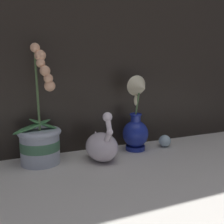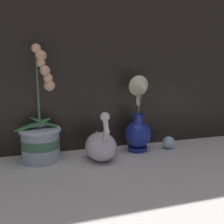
{
  "view_description": "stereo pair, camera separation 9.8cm",
  "coord_description": "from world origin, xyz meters",
  "px_view_note": "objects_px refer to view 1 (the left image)",
  "views": [
    {
      "loc": [
        -0.38,
        -0.76,
        0.35
      ],
      "look_at": [
        0.0,
        0.13,
        0.18
      ],
      "focal_mm": 42.0,
      "sensor_mm": 36.0,
      "label": 1
    },
    {
      "loc": [
        -0.28,
        -0.8,
        0.35
      ],
      "look_at": [
        0.0,
        0.13,
        0.18
      ],
      "focal_mm": 42.0,
      "sensor_mm": 36.0,
      "label": 2
    }
  ],
  "objects_px": {
    "orchid_potted_plant": "(40,139)",
    "glass_sphere": "(165,141)",
    "blue_vase": "(137,123)",
    "swan_figurine": "(101,145)"
  },
  "relations": [
    {
      "from": "orchid_potted_plant",
      "to": "glass_sphere",
      "type": "distance_m",
      "value": 0.53
    },
    {
      "from": "orchid_potted_plant",
      "to": "glass_sphere",
      "type": "bearing_deg",
      "value": -1.65
    },
    {
      "from": "orchid_potted_plant",
      "to": "blue_vase",
      "type": "xyz_separation_m",
      "value": [
        0.39,
        -0.01,
        0.03
      ]
    },
    {
      "from": "orchid_potted_plant",
      "to": "glass_sphere",
      "type": "xyz_separation_m",
      "value": [
        0.52,
        -0.02,
        -0.07
      ]
    },
    {
      "from": "orchid_potted_plant",
      "to": "glass_sphere",
      "type": "height_order",
      "value": "orchid_potted_plant"
    },
    {
      "from": "blue_vase",
      "to": "swan_figurine",
      "type": "bearing_deg",
      "value": -164.06
    },
    {
      "from": "blue_vase",
      "to": "glass_sphere",
      "type": "relative_size",
      "value": 5.93
    },
    {
      "from": "orchid_potted_plant",
      "to": "blue_vase",
      "type": "distance_m",
      "value": 0.39
    },
    {
      "from": "glass_sphere",
      "to": "blue_vase",
      "type": "bearing_deg",
      "value": 177.58
    },
    {
      "from": "blue_vase",
      "to": "glass_sphere",
      "type": "bearing_deg",
      "value": -2.42
    }
  ]
}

